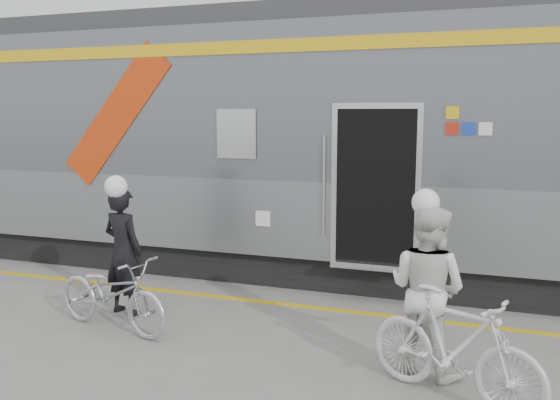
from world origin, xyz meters
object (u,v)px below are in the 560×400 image
at_px(bicycle_left, 112,293).
at_px(woman, 427,289).
at_px(man, 123,251).
at_px(bicycle_right, 454,346).

xyz_separation_m(bicycle_left, woman, (3.60, 0.07, 0.39)).
bearing_deg(woman, man, 17.42).
bearing_deg(bicycle_right, woman, 53.23).
bearing_deg(man, bicycle_left, 122.44).
relative_size(bicycle_left, woman, 1.02).
distance_m(man, bicycle_left, 0.69).
height_order(man, woman, woman).
relative_size(woman, bicycle_right, 0.99).
bearing_deg(man, bicycle_right, 178.36).
bearing_deg(bicycle_left, woman, -76.43).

